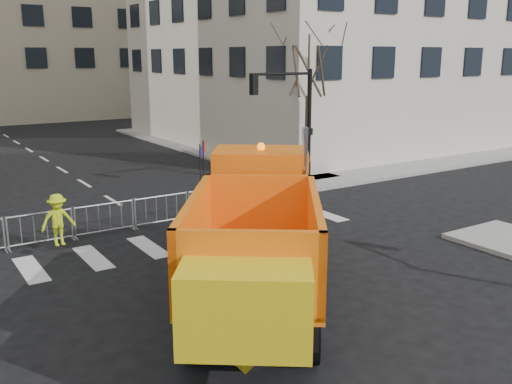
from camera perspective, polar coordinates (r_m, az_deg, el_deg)
ground at (r=14.57m, az=1.97°, el=-10.63°), size 120.00×120.00×0.00m
sidewalk_back at (r=21.64m, az=-11.07°, el=-2.55°), size 64.00×5.00×0.15m
traffic_light_right at (r=26.21m, az=5.33°, el=6.27°), size 0.18×0.18×5.40m
crowd_barriers at (r=20.44m, az=-12.12°, el=-2.16°), size 12.60×0.60×1.10m
street_tree at (r=27.32m, az=5.23°, el=8.77°), size 3.00×3.00×7.50m
plow_truck at (r=13.59m, az=0.11°, el=-4.02°), size 8.64×10.42×4.19m
cop_a at (r=19.71m, az=1.11°, el=-1.09°), size 0.86×0.74×2.00m
cop_b at (r=19.87m, az=1.28°, el=-1.48°), size 0.83×0.66×1.65m
cop_c at (r=18.48m, az=-0.53°, el=-2.70°), size 0.99×0.89×1.61m
worker at (r=18.81m, az=-19.20°, el=-2.64°), size 1.10×0.67×1.65m
newspaper_box at (r=23.91m, az=-0.47°, el=0.77°), size 0.56×0.53×1.10m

